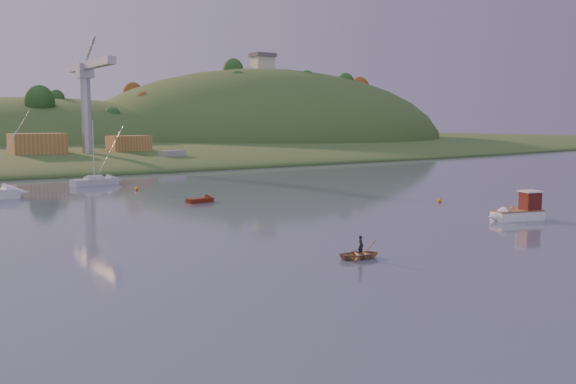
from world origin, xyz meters
TOP-DOWN VIEW (x-y plane):
  - shore_slope at (0.00, 165.00)m, footprint 640.00×150.00m
  - hill_center at (10.00, 210.00)m, footprint 140.00×120.00m
  - hill_right at (95.00, 195.00)m, footprint 150.00×130.00m
  - hilltop_house at (95.00, 195.00)m, footprint 9.00×7.00m
  - hillside_trees at (0.00, 185.00)m, footprint 280.00×50.00m
  - wharf at (5.00, 122.00)m, footprint 42.00×16.00m
  - shed_west at (-8.00, 123.00)m, footprint 11.00×8.00m
  - shed_east at (13.00, 124.00)m, footprint 9.00×7.00m
  - dock_crane at (2.00, 118.39)m, footprint 3.20×28.00m
  - fishing_boat at (13.35, 16.28)m, footprint 6.41×3.42m
  - sailboat_far at (-10.63, 75.13)m, footprint 7.55×3.55m
  - canoe at (-11.27, 11.19)m, footprint 3.45×2.78m
  - paddler at (-11.27, 11.19)m, footprint 0.45×0.59m
  - red_tender at (-5.83, 46.91)m, footprint 3.99×1.77m
  - work_vessel at (17.00, 108.00)m, footprint 14.05×8.18m
  - buoy_0 at (19.10, 20.76)m, footprint 0.50×0.50m
  - buoy_1 at (17.66, 30.16)m, footprint 0.50×0.50m
  - buoy_3 at (-7.99, 64.20)m, footprint 0.50×0.50m

SIDE VIEW (x-z plane):
  - shore_slope at x=0.00m, z-range -3.50..3.50m
  - hill_center at x=10.00m, z-range -18.00..18.00m
  - hill_right at x=95.00m, z-range -30.00..30.00m
  - hillside_trees at x=0.00m, z-range -16.00..16.00m
  - buoy_0 at x=19.10m, z-range 0.00..0.50m
  - buoy_1 at x=17.66m, z-range 0.00..0.50m
  - buoy_3 at x=-7.99m, z-range 0.00..0.50m
  - red_tender at x=-5.83m, z-range -0.38..0.93m
  - canoe at x=-11.27m, z-range 0.00..0.63m
  - sailboat_far at x=-10.63m, z-range -4.36..5.71m
  - paddler at x=-11.27m, z-range 0.00..1.45m
  - fishing_boat at x=13.35m, z-range -1.09..2.82m
  - wharf at x=5.00m, z-range 0.00..2.40m
  - work_vessel at x=17.00m, z-range -0.49..2.92m
  - shed_east at x=13.00m, z-range 2.40..6.40m
  - shed_west at x=-8.00m, z-range 2.40..7.20m
  - dock_crane at x=2.00m, z-range 7.02..27.32m
  - hilltop_house at x=95.00m, z-range 30.18..36.63m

